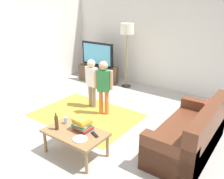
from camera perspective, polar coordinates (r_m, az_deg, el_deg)
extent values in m
plane|color=#B2ADA3|center=(4.73, -4.33, -9.48)|extent=(7.80, 7.80, 0.00)
cube|color=silver|center=(6.73, 12.34, 11.47)|extent=(6.00, 0.12, 2.70)
cube|color=#B28C33|center=(5.28, -6.21, -6.09)|extent=(2.20, 1.60, 0.01)
cube|color=#4C3828|center=(7.30, -3.32, 3.73)|extent=(1.20, 0.44, 0.50)
cube|color=black|center=(7.31, -3.54, 2.51)|extent=(1.10, 0.32, 0.03)
cube|color=black|center=(7.21, -3.46, 5.70)|extent=(0.44, 0.28, 0.03)
cube|color=black|center=(7.13, -3.52, 8.46)|extent=(1.10, 0.07, 0.68)
cube|color=#59B2D8|center=(7.10, -3.71, 8.41)|extent=(1.00, 0.01, 0.58)
cube|color=brown|center=(4.23, 17.34, -11.12)|extent=(0.80, 1.80, 0.42)
cube|color=brown|center=(4.06, 21.70, -9.53)|extent=(0.20, 1.80, 0.86)
cube|color=brown|center=(3.54, 12.99, -15.71)|extent=(0.80, 0.20, 0.60)
cube|color=brown|center=(4.87, 20.63, -5.93)|extent=(0.80, 0.20, 0.60)
cube|color=#B22823|center=(4.51, 21.96, -4.61)|extent=(0.10, 0.32, 0.32)
cylinder|color=#262626|center=(6.98, 3.36, 0.84)|extent=(0.28, 0.28, 0.02)
cylinder|color=#99844C|center=(6.76, 3.49, 6.83)|extent=(0.03, 0.03, 1.50)
cylinder|color=silver|center=(6.61, 3.66, 14.26)|extent=(0.36, 0.36, 0.28)
cylinder|color=gray|center=(5.63, -5.19, -1.49)|extent=(0.09, 0.09, 0.51)
cylinder|color=gray|center=(5.55, -4.27, -1.79)|extent=(0.09, 0.09, 0.51)
cube|color=white|center=(5.43, -4.88, 3.02)|extent=(0.25, 0.15, 0.44)
sphere|color=beige|center=(5.34, -4.98, 6.20)|extent=(0.18, 0.18, 0.18)
cylinder|color=beige|center=(5.53, -6.07, 3.53)|extent=(0.07, 0.07, 0.40)
cylinder|color=beige|center=(5.32, -3.66, 2.93)|extent=(0.07, 0.07, 0.40)
cylinder|color=orange|center=(5.22, -2.66, -3.08)|extent=(0.09, 0.09, 0.54)
cylinder|color=orange|center=(5.20, -1.27, -3.18)|extent=(0.09, 0.09, 0.54)
cube|color=#338C4C|center=(5.03, -2.04, 2.10)|extent=(0.29, 0.24, 0.46)
sphere|color=tan|center=(4.94, -2.09, 5.71)|extent=(0.19, 0.19, 0.19)
cylinder|color=tan|center=(5.06, -3.87, 2.45)|extent=(0.07, 0.07, 0.42)
cylinder|color=tan|center=(4.99, -0.19, 2.25)|extent=(0.07, 0.07, 0.42)
cube|color=olive|center=(3.88, -8.78, -10.11)|extent=(1.00, 0.60, 0.04)
cylinder|color=olive|center=(4.15, -15.64, -11.91)|extent=(0.05, 0.05, 0.38)
cylinder|color=olive|center=(3.59, -6.13, -16.89)|extent=(0.05, 0.05, 0.38)
cylinder|color=olive|center=(4.42, -10.58, -9.29)|extent=(0.05, 0.05, 0.38)
cylinder|color=olive|center=(3.90, -1.10, -13.35)|extent=(0.05, 0.05, 0.38)
cube|color=#334CA5|center=(3.90, -6.81, -9.26)|extent=(0.27, 0.22, 0.03)
cube|color=red|center=(3.88, -6.95, -8.96)|extent=(0.28, 0.22, 0.03)
cube|color=#388C4C|center=(3.88, -7.22, -8.49)|extent=(0.27, 0.21, 0.03)
cube|color=white|center=(3.86, -6.92, -8.01)|extent=(0.25, 0.24, 0.04)
cube|color=orange|center=(3.83, -7.11, -7.65)|extent=(0.27, 0.23, 0.04)
cube|color=yellow|center=(3.82, -7.33, -7.05)|extent=(0.26, 0.22, 0.04)
cylinder|color=#4C3319|center=(3.93, -13.07, -7.78)|extent=(0.06, 0.06, 0.23)
cylinder|color=#4C3319|center=(3.86, -13.25, -5.88)|extent=(0.02, 0.02, 0.06)
cube|color=black|center=(3.74, -4.15, -10.65)|extent=(0.18, 0.11, 0.02)
cylinder|color=silver|center=(4.10, -10.89, -7.24)|extent=(0.07, 0.07, 0.12)
cylinder|color=white|center=(3.66, -7.63, -11.59)|extent=(0.22, 0.22, 0.02)
cube|color=silver|center=(3.64, -7.40, -11.54)|extent=(0.15, 0.06, 0.01)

